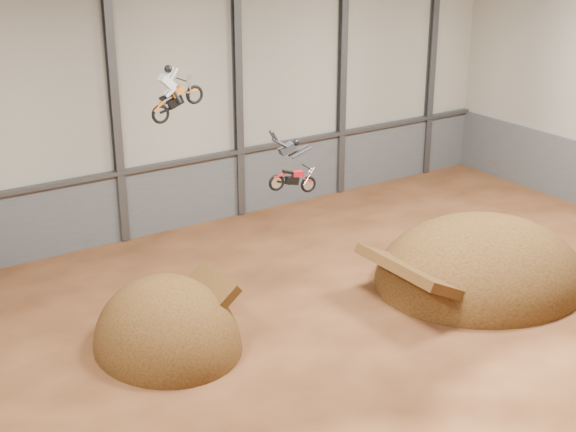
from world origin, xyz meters
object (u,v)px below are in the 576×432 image
object	(u,v)px
takeoff_ramp	(168,346)
fmx_rider_a	(180,86)
landing_ramp	(479,281)
fmx_rider_b	(291,163)

from	to	relation	value
takeoff_ramp	fmx_rider_a	world-z (taller)	fmx_rider_a
landing_ramp	fmx_rider_b	xyz separation A→B (m)	(-7.98, 3.11, 6.03)
takeoff_ramp	landing_ramp	bearing A→B (deg)	-9.80
fmx_rider_a	fmx_rider_b	world-z (taller)	fmx_rider_a
takeoff_ramp	fmx_rider_a	size ratio (longest dim) A/B	2.84
takeoff_ramp	landing_ramp	distance (m)	14.23
takeoff_ramp	fmx_rider_b	size ratio (longest dim) A/B	2.22
landing_ramp	fmx_rider_b	distance (m)	10.47
landing_ramp	fmx_rider_a	world-z (taller)	fmx_rider_a
landing_ramp	fmx_rider_a	xyz separation A→B (m)	(-12.28, 3.92, 9.46)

